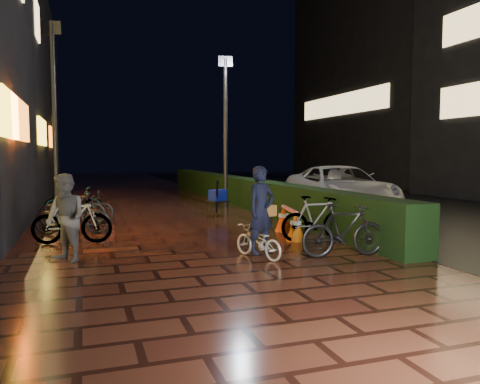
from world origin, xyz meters
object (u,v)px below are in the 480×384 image
object	(u,v)px
traffic_barrier	(289,222)
cart_assembly	(218,197)
cyclist	(260,224)
bystander_person	(65,218)
van	(339,189)

from	to	relation	value
traffic_barrier	cart_assembly	world-z (taller)	cart_assembly
cyclist	traffic_barrier	xyz separation A→B (m)	(1.45, 1.92, -0.29)
bystander_person	cyclist	distance (m)	3.34
cyclist	traffic_barrier	size ratio (longest dim) A/B	1.03
traffic_barrier	cyclist	bearing A→B (deg)	-126.94
cart_assembly	cyclist	bearing A→B (deg)	-98.56
van	traffic_barrier	size ratio (longest dim) A/B	3.34
cyclist	cart_assembly	xyz separation A→B (m)	(0.89, 5.89, -0.03)
traffic_barrier	cart_assembly	distance (m)	4.02
van	traffic_barrier	xyz separation A→B (m)	(-3.46, -3.73, -0.42)
bystander_person	van	bearing A→B (deg)	83.76
traffic_barrier	cart_assembly	xyz separation A→B (m)	(-0.56, 3.97, 0.25)
van	cart_assembly	bearing A→B (deg)	-174.01
van	traffic_barrier	distance (m)	5.11
bystander_person	van	xyz separation A→B (m)	(8.14, 4.85, -0.02)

